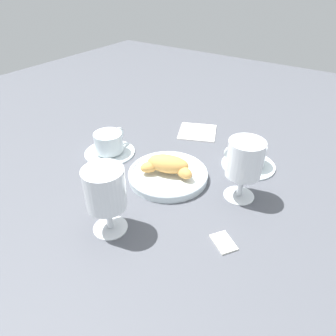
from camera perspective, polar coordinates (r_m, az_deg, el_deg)
The scene contains 9 objects.
ground_plane at distance 0.76m, azimuth 2.02°, elevation -1.29°, with size 2.20×2.20×0.00m, color #4C4F56.
pastry_plate at distance 0.74m, azimuth 0.00°, elevation -1.22°, with size 0.19×0.19×0.02m.
croissant_large at distance 0.72m, azimuth -0.07°, elevation 0.50°, with size 0.13×0.09×0.04m.
coffee_cup_near at distance 0.85m, azimuth -10.87°, elevation 4.28°, with size 0.14×0.14×0.06m.
coffee_cup_far at distance 0.80m, azimuth 14.82°, elevation 1.97°, with size 0.14×0.14×0.06m.
juice_glass_left at distance 0.57m, azimuth -11.60°, elevation -4.18°, with size 0.08×0.08×0.14m.
juice_glass_right at distance 0.66m, azimuth 14.05°, elevation 1.34°, with size 0.08×0.08×0.14m.
sugar_packet at distance 0.60m, azimuth 10.30°, elevation -13.32°, with size 0.05×0.03×0.01m, color white.
folded_napkin at distance 0.95m, azimuth 5.49°, elevation 6.77°, with size 0.11×0.11×0.01m, color silver.
Camera 1 is at (-0.32, 0.52, 0.44)m, focal length 32.80 mm.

